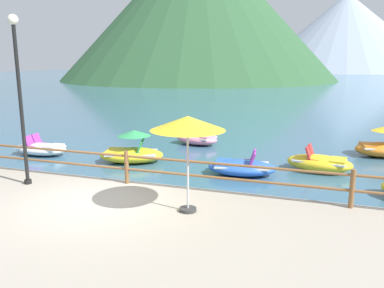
{
  "coord_description": "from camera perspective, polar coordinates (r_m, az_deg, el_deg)",
  "views": [
    {
      "loc": [
        5.12,
        -7.92,
        3.84
      ],
      "look_at": [
        0.81,
        5.0,
        0.9
      ],
      "focal_mm": 36.27,
      "sensor_mm": 36.0,
      "label": 1
    }
  ],
  "objects": [
    {
      "name": "pedal_boat_0",
      "position": [
        13.37,
        7.3,
        -3.4
      ],
      "size": [
        2.49,
        1.63,
        0.85
      ],
      "color": "blue",
      "rests_on": "ground"
    },
    {
      "name": "pedal_boat_3",
      "position": [
        18.08,
        0.72,
        0.83
      ],
      "size": [
        2.36,
        1.73,
        0.86
      ],
      "color": "pink",
      "rests_on": "ground"
    },
    {
      "name": "beach_umbrella",
      "position": [
        8.62,
        -0.64,
        2.87
      ],
      "size": [
        1.7,
        1.7,
        2.24
      ],
      "color": "#B2B2B7",
      "rests_on": "promenade_dock"
    },
    {
      "name": "cliff_headland",
      "position": [
        82.39,
        2.33,
        19.03
      ],
      "size": [
        54.83,
        54.83,
        29.14
      ],
      "color": "#2D5633",
      "rests_on": "ground"
    },
    {
      "name": "ground_plane",
      "position": [
        48.35,
        12.41,
        7.35
      ],
      "size": [
        200.0,
        200.0,
        0.0
      ],
      "primitive_type": "plane",
      "color": "#38607A"
    },
    {
      "name": "distant_peak",
      "position": [
        149.19,
        21.59,
        14.95
      ],
      "size": [
        63.04,
        63.04,
        26.34
      ],
      "primitive_type": "cone",
      "color": "#93A3B7",
      "rests_on": "ground"
    },
    {
      "name": "promenade_dock",
      "position": [
        8.49,
        -21.68,
        -14.12
      ],
      "size": [
        28.0,
        8.0,
        0.4
      ],
      "primitive_type": "cube",
      "color": "#A39989",
      "rests_on": "ground"
    },
    {
      "name": "pedal_boat_1",
      "position": [
        17.55,
        26.28,
        -0.27
      ],
      "size": [
        2.36,
        1.67,
        1.28
      ],
      "color": "orange",
      "rests_on": "ground"
    },
    {
      "name": "pedal_boat_6",
      "position": [
        15.03,
        -8.85,
        -1.11
      ],
      "size": [
        2.73,
        2.05,
        1.26
      ],
      "color": "yellow",
      "rests_on": "ground"
    },
    {
      "name": "dock_railing",
      "position": [
        11.14,
        -9.61,
        -2.85
      ],
      "size": [
        23.92,
        0.12,
        0.95
      ],
      "color": "brown",
      "rests_on": "promenade_dock"
    },
    {
      "name": "pedal_boat_4",
      "position": [
        17.24,
        -21.31,
        -0.64
      ],
      "size": [
        2.37,
        1.23,
        0.83
      ],
      "color": "white",
      "rests_on": "ground"
    },
    {
      "name": "lamp_post",
      "position": [
        11.58,
        -24.08,
        7.75
      ],
      "size": [
        0.28,
        0.28,
        4.63
      ],
      "color": "black",
      "rests_on": "promenade_dock"
    },
    {
      "name": "pedal_boat_5",
      "position": [
        14.42,
        18.25,
        -2.63
      ],
      "size": [
        2.4,
        1.52,
        0.9
      ],
      "color": "yellow",
      "rests_on": "ground"
    }
  ]
}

